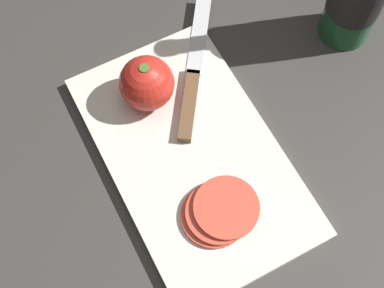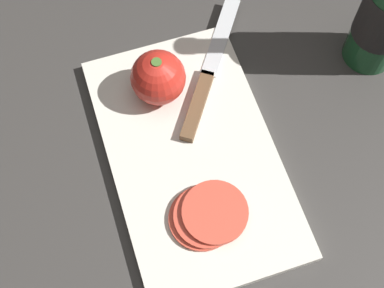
% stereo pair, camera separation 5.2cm
% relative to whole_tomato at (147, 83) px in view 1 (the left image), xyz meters
% --- Properties ---
extents(ground_plane, '(3.00, 3.00, 0.00)m').
position_rel_whole_tomato_xyz_m(ground_plane, '(-0.16, -0.02, -0.06)').
color(ground_plane, '#383533').
extents(cutting_board, '(0.39, 0.23, 0.02)m').
position_rel_whole_tomato_xyz_m(cutting_board, '(-0.11, -0.02, -0.05)').
color(cutting_board, silver).
rests_on(cutting_board, ground_plane).
extents(whole_tomato, '(0.08, 0.08, 0.08)m').
position_rel_whole_tomato_xyz_m(whole_tomato, '(0.00, 0.00, 0.00)').
color(whole_tomato, red).
rests_on(whole_tomato, cutting_board).
extents(knife, '(0.23, 0.17, 0.01)m').
position_rel_whole_tomato_xyz_m(knife, '(-0.02, -0.06, -0.03)').
color(knife, silver).
rests_on(knife, cutting_board).
extents(tomato_slice_stack_near, '(0.09, 0.10, 0.02)m').
position_rel_whole_tomato_xyz_m(tomato_slice_stack_near, '(-0.21, -0.00, -0.03)').
color(tomato_slice_stack_near, '#DB4C38').
rests_on(tomato_slice_stack_near, cutting_board).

